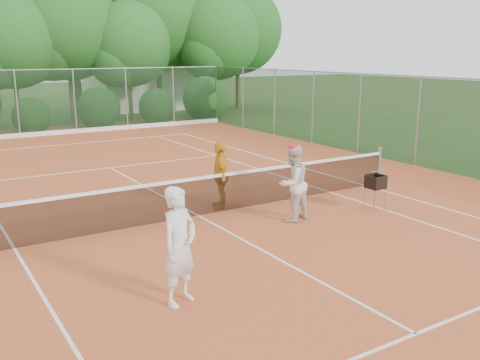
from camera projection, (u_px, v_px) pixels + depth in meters
The scene contains 14 objects.
ground at pixel (199, 217), 12.66m from camera, with size 120.00×120.00×0.00m, color #284819.
clay_court at pixel (199, 217), 12.65m from camera, with size 18.00×36.00×0.02m, color #B8542A.
club_building at pixel (151, 86), 36.72m from camera, with size 8.00×5.00×3.00m, color beige.
tennis_net at pixel (199, 195), 12.53m from camera, with size 11.97×0.10×1.10m.
player_white at pixel (180, 246), 8.09m from camera, with size 0.68×0.44×1.86m, color white.
player_center_grp at pixel (293, 183), 12.16m from camera, with size 0.99×0.85×1.78m.
player_yellow at pixel (220, 175), 13.16m from camera, with size 0.98×0.41×1.67m, color gold.
ball_hopper at pixel (376, 182), 12.99m from camera, with size 0.38×0.38×0.88m.
stray_ball_a at pixel (32, 146), 21.77m from camera, with size 0.07×0.07×0.07m, color gold.
stray_ball_b at pixel (146, 143), 22.55m from camera, with size 0.07×0.07×0.07m, color #D7E936.
stray_ball_c at pixel (165, 148), 21.43m from camera, with size 0.07×0.07×0.07m, color #BDDD33.
court_markings at pixel (199, 216), 12.65m from camera, with size 11.03×23.83×0.01m.
fence_back at pixel (47, 103), 24.65m from camera, with size 18.07×0.07×3.00m.
tropical_treeline at pixel (46, 27), 28.85m from camera, with size 32.10×8.49×15.03m.
Camera 1 is at (-5.61, -10.76, 3.82)m, focal length 40.00 mm.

